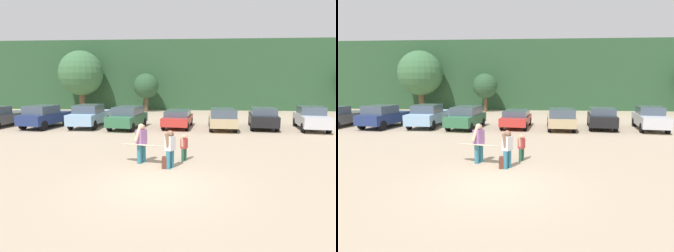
% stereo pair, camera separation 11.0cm
% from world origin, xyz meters
% --- Properties ---
extents(ground_plane, '(120.00, 120.00, 0.00)m').
position_xyz_m(ground_plane, '(0.00, 0.00, 0.00)').
color(ground_plane, tan).
extents(hillside_ridge, '(108.00, 12.00, 8.01)m').
position_xyz_m(hillside_ridge, '(0.00, 31.68, 4.00)').
color(hillside_ridge, '#284C2D').
rests_on(hillside_ridge, ground_plane).
extents(tree_center, '(4.90, 4.90, 6.67)m').
position_xyz_m(tree_center, '(-11.12, 23.78, 4.20)').
color(tree_center, brown).
rests_on(tree_center, ground_plane).
extents(tree_far_left, '(2.72, 2.72, 4.18)m').
position_xyz_m(tree_far_left, '(-3.90, 23.85, 2.79)').
color(tree_far_left, brown).
rests_on(tree_far_left, ground_plane).
extents(parked_car_dark_gray, '(2.57, 4.80, 1.56)m').
position_xyz_m(parked_car_dark_gray, '(-13.12, 12.03, 0.79)').
color(parked_car_dark_gray, '#4C4F54').
rests_on(parked_car_dark_gray, ground_plane).
extents(parked_car_navy, '(2.65, 4.25, 1.65)m').
position_xyz_m(parked_car_navy, '(-9.65, 11.82, 0.86)').
color(parked_car_navy, navy).
rests_on(parked_car_navy, ground_plane).
extents(parked_car_sky_blue, '(2.00, 4.66, 1.66)m').
position_xyz_m(parked_car_sky_blue, '(-6.49, 12.50, 0.86)').
color(parked_car_sky_blue, '#84ADD1').
rests_on(parked_car_sky_blue, ground_plane).
extents(parked_car_forest_green, '(2.37, 4.30, 1.57)m').
position_xyz_m(parked_car_forest_green, '(-3.49, 11.99, 0.83)').
color(parked_car_forest_green, '#2D6642').
rests_on(parked_car_forest_green, ground_plane).
extents(parked_car_red, '(2.23, 4.14, 1.27)m').
position_xyz_m(parked_car_red, '(0.11, 12.64, 0.70)').
color(parked_car_red, '#B72D28').
rests_on(parked_car_red, ground_plane).
extents(parked_car_tan, '(1.99, 4.12, 1.52)m').
position_xyz_m(parked_car_tan, '(3.28, 11.91, 0.81)').
color(parked_car_tan, tan).
rests_on(parked_car_tan, ground_plane).
extents(parked_car_black, '(2.35, 4.24, 1.50)m').
position_xyz_m(parked_car_black, '(6.26, 12.71, 0.79)').
color(parked_car_black, black).
rests_on(parked_car_black, ground_plane).
extents(parked_car_silver, '(2.35, 4.57, 1.62)m').
position_xyz_m(parked_car_silver, '(9.51, 12.43, 0.83)').
color(parked_car_silver, silver).
rests_on(parked_car_silver, ground_plane).
extents(person_adult, '(0.53, 0.80, 1.68)m').
position_xyz_m(person_adult, '(-0.97, 2.83, 0.95)').
color(person_adult, teal).
rests_on(person_adult, ground_plane).
extents(person_child, '(0.33, 0.48, 1.16)m').
position_xyz_m(person_child, '(0.81, 3.27, 0.66)').
color(person_child, '#26593F').
rests_on(person_child, ground_plane).
extents(person_companion, '(0.44, 0.65, 1.52)m').
position_xyz_m(person_companion, '(0.29, 2.12, 0.86)').
color(person_companion, teal).
rests_on(person_companion, ground_plane).
extents(surfboard_cream, '(2.16, 1.07, 0.18)m').
position_xyz_m(surfboard_cream, '(-0.94, 2.72, 0.80)').
color(surfboard_cream, beige).
extents(backpack_dropped, '(0.24, 0.34, 0.45)m').
position_xyz_m(backpack_dropped, '(0.09, 2.12, 0.22)').
color(backpack_dropped, '#592D23').
rests_on(backpack_dropped, ground_plane).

